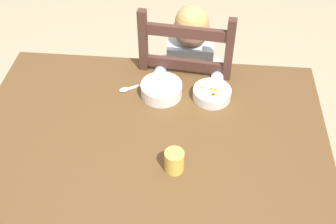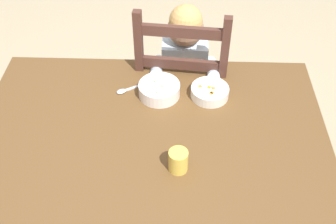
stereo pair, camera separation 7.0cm
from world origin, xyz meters
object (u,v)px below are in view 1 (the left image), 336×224
dining_table (151,147)px  dining_chair (188,93)px  spoon (128,88)px  bowl_of_carrots (212,93)px  bowl_of_peas (161,89)px  child_figure (190,69)px  drinking_cup (174,161)px

dining_table → dining_chair: dining_chair is taller
spoon → dining_chair: bearing=47.4°
dining_table → bowl_of_carrots: (0.24, 0.23, 0.12)m
dining_table → dining_chair: size_ratio=1.37×
bowl_of_peas → spoon: bowl_of_peas is taller
child_figure → spoon: 0.38m
dining_chair → bowl_of_peas: 0.41m
spoon → dining_table: bearing=-63.1°
dining_chair → spoon: dining_chair is taller
dining_chair → bowl_of_carrots: (0.11, -0.30, 0.26)m
bowl_of_peas → bowl_of_carrots: size_ratio=1.09×
dining_table → dining_chair: (0.13, 0.52, -0.15)m
dining_chair → spoon: 0.44m
child_figure → drinking_cup: bearing=-91.7°
bowl_of_peas → spoon: size_ratio=1.38×
bowl_of_carrots → child_figure: bearing=110.3°
child_figure → spoon: (-0.26, -0.27, 0.08)m
dining_chair → bowl_of_peas: (-0.10, -0.30, 0.27)m
dining_table → child_figure: 0.54m
dining_table → spoon: bearing=116.9°
bowl_of_peas → drinking_cup: 0.41m
bowl_of_peas → spoon: bearing=171.6°
dining_chair → bowl_of_carrots: 0.41m
dining_table → child_figure: child_figure is taller
dining_table → spoon: size_ratio=10.86×
bowl_of_carrots → spoon: bearing=176.6°
dining_table → drinking_cup: (0.11, -0.18, 0.14)m
dining_chair → bowl_of_carrots: dining_chair is taller
bowl_of_carrots → drinking_cup: drinking_cup is taller
child_figure → spoon: bearing=-133.5°
bowl_of_peas → drinking_cup: size_ratio=2.03×
dining_chair → child_figure: (0.01, -0.00, 0.16)m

